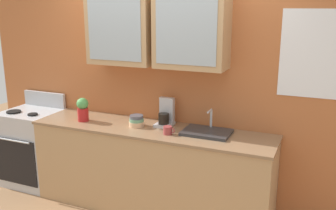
# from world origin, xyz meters

# --- Properties ---
(ground_plane) EXTENTS (10.00, 10.00, 0.00)m
(ground_plane) POSITION_xyz_m (0.00, 0.00, 0.00)
(ground_plane) COLOR #936B47
(back_wall_unit) EXTENTS (4.51, 0.43, 2.52)m
(back_wall_unit) POSITION_xyz_m (0.01, 0.31, 1.42)
(back_wall_unit) COLOR #B76638
(back_wall_unit) RESTS_ON ground_plane
(counter) EXTENTS (2.56, 0.62, 0.91)m
(counter) POSITION_xyz_m (0.00, 0.00, 0.45)
(counter) COLOR tan
(counter) RESTS_ON ground_plane
(stove_range) EXTENTS (0.63, 0.62, 1.09)m
(stove_range) POSITION_xyz_m (-1.59, -0.00, 0.46)
(stove_range) COLOR silver
(stove_range) RESTS_ON ground_plane
(sink_faucet) EXTENTS (0.47, 0.33, 0.22)m
(sink_faucet) POSITION_xyz_m (0.58, 0.06, 0.93)
(sink_faucet) COLOR #2D2D30
(sink_faucet) RESTS_ON counter
(bowl_stack) EXTENTS (0.16, 0.16, 0.12)m
(bowl_stack) POSITION_xyz_m (-0.16, 0.00, 0.96)
(bowl_stack) COLOR #E0AD7F
(bowl_stack) RESTS_ON counter
(vase) EXTENTS (0.13, 0.13, 0.26)m
(vase) POSITION_xyz_m (-0.78, -0.06, 1.04)
(vase) COLOR #B21E1E
(vase) RESTS_ON counter
(cup_near_sink) EXTENTS (0.12, 0.09, 0.08)m
(cup_near_sink) POSITION_xyz_m (0.24, -0.11, 0.95)
(cup_near_sink) COLOR #993838
(cup_near_sink) RESTS_ON counter
(coffee_maker) EXTENTS (0.17, 0.20, 0.29)m
(coffee_maker) POSITION_xyz_m (0.10, 0.15, 1.01)
(coffee_maker) COLOR #B7B7BC
(coffee_maker) RESTS_ON counter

